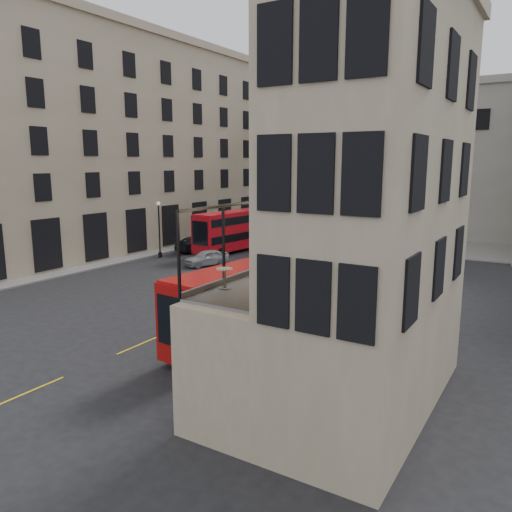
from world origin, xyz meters
The scene contains 31 objects.
ground centered at (0.00, 0.00, 0.00)m, with size 140.00×140.00×0.00m, color black.
host_building_main centered at (9.95, 0.00, 7.79)m, with size 7.26×11.40×15.10m.
host_frontage centered at (6.50, 0.00, 2.25)m, with size 3.00×11.00×4.50m, color #BEAA8E.
cafe_floor centered at (6.50, 0.00, 4.55)m, with size 3.00×10.00×0.10m, color slate.
building_left centered at (-26.96, 20.00, 11.38)m, with size 14.60×50.60×22.00m.
gateway centered at (-5.00, 47.99, 9.39)m, with size 35.00×10.60×18.00m.
pavement_far centered at (-6.00, 38.00, 0.06)m, with size 40.00×12.00×0.12m, color slate.
pavement_left centered at (-22.00, 12.00, 0.06)m, with size 8.00×48.00×0.12m, color slate.
traffic_light_near centered at (-1.00, 12.00, 2.42)m, with size 0.16×0.20×3.80m.
traffic_light_far centered at (-15.00, 28.00, 2.42)m, with size 0.16×0.20×3.80m.
street_lamp_a centered at (-17.00, 18.00, 2.39)m, with size 0.36×0.36×5.33m.
street_lamp_b centered at (-6.00, 34.00, 2.39)m, with size 0.36×0.36×5.33m.
bus_near centered at (2.27, 3.24, 2.24)m, with size 3.17×10.14×3.98m.
bus_far centered at (-12.78, 24.59, 2.32)m, with size 3.30×10.51×4.12m.
car_a centered at (-10.94, 17.35, 0.69)m, with size 1.63×4.06×1.38m, color #9A9DA2.
car_b centered at (-6.41, 31.28, 0.79)m, with size 1.66×4.77×1.57m, color #9B2309.
car_c centered at (-15.95, 22.65, 0.77)m, with size 2.16×5.31×1.54m, color black.
bicycle centered at (-3.39, 9.96, 0.42)m, with size 0.56×1.60×0.84m, color gray.
cyclist centered at (-1.42, 14.18, 0.93)m, with size 0.68×0.44×1.85m, color #C5E317.
pedestrian_a centered at (-12.57, 32.37, 0.86)m, with size 0.83×0.65×1.72m, color gray.
pedestrian_b centered at (-8.67, 33.56, 0.88)m, with size 1.13×0.65×1.76m, color gray.
pedestrian_c centered at (0.84, 35.84, 0.89)m, with size 1.04×0.43×1.78m, color gray.
pedestrian_d centered at (6.26, 32.95, 0.86)m, with size 0.84×0.55×1.72m, color gray.
pedestrian_e centered at (-14.54, 23.76, 0.81)m, with size 0.59×0.39×1.61m, color gray.
cafe_table_near centered at (5.47, -3.13, 5.08)m, with size 0.58×0.58×0.73m.
cafe_table_mid centered at (5.87, -0.14, 5.13)m, with size 0.65×0.65×0.81m.
cafe_table_far centered at (5.57, 2.13, 5.10)m, with size 0.60×0.60×0.75m.
cafe_chair_a centered at (7.05, -2.72, 4.83)m, with size 0.39×0.39×0.77m.
cafe_chair_b centered at (7.37, -0.02, 4.84)m, with size 0.46×0.46×0.78m.
cafe_chair_c centered at (7.42, -0.09, 4.86)m, with size 0.45×0.45×0.86m.
cafe_chair_d centered at (7.04, 3.91, 4.84)m, with size 0.44×0.44×0.79m.
Camera 1 is at (15.35, -17.08, 9.00)m, focal length 35.00 mm.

